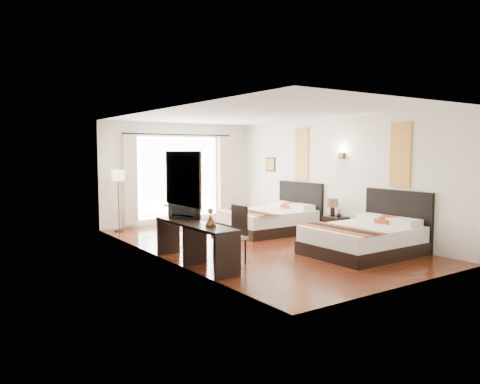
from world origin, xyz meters
TOP-DOWN VIEW (x-y plane):
  - floor at (0.00, 0.00)m, footprint 4.50×7.50m
  - ceiling at (0.00, 0.00)m, footprint 4.50×7.50m
  - wall_headboard at (2.25, 0.00)m, footprint 0.01×7.50m
  - wall_desk at (-2.25, 0.00)m, footprint 0.01×7.50m
  - wall_window at (0.00, 3.75)m, footprint 4.50×0.01m
  - wall_entry at (0.00, -3.75)m, footprint 4.50×0.01m
  - window_glass at (0.00, 3.73)m, footprint 2.40×0.02m
  - sheer_curtain at (0.00, 3.67)m, footprint 2.30×0.02m
  - drape_left at (-1.45, 3.63)m, footprint 0.35×0.14m
  - drape_right at (1.45, 3.63)m, footprint 0.35×0.14m
  - art_panel_near at (2.23, -1.92)m, footprint 0.03×0.50m
  - art_panel_far at (2.23, 1.10)m, footprint 0.03×0.50m
  - wall_sconce at (2.19, -0.33)m, footprint 0.10×0.14m
  - mirror_frame at (-2.22, -0.80)m, footprint 0.04×1.25m
  - mirror_glass at (-2.19, -0.80)m, footprint 0.01×1.12m
  - bed_near at (1.23, -1.92)m, footprint 2.16×1.68m
  - bed_far at (1.22, 1.10)m, footprint 2.17×1.69m
  - nightstand at (2.03, -0.33)m, footprint 0.42×0.51m
  - table_lamp at (1.99, -0.26)m, footprint 0.26×0.26m
  - vase at (2.02, -0.43)m, footprint 0.12×0.12m
  - console_desk at (-1.99, -0.80)m, footprint 0.50×2.20m
  - television at (-1.97, -0.25)m, footprint 0.40×0.73m
  - bronze_figurine at (-1.99, -1.35)m, footprint 0.24×0.24m
  - desk_chair at (-1.42, -1.09)m, footprint 0.49×0.49m
  - floor_lamp at (-1.88, 3.36)m, footprint 0.31×0.31m
  - side_table at (-0.51, 3.04)m, footprint 0.55×0.55m
  - fruit_bowl at (-0.54, 3.08)m, footprint 0.27×0.27m
  - window_chair at (0.09, 3.17)m, footprint 0.50×0.50m
  - jute_rug at (0.06, 2.46)m, footprint 1.35×0.98m

SIDE VIEW (x-z plane):
  - floor at x=0.00m, z-range -0.01..0.00m
  - jute_rug at x=0.06m, z-range 0.00..0.01m
  - nightstand at x=2.03m, z-range 0.00..0.49m
  - window_chair at x=0.09m, z-range -0.18..0.76m
  - bed_near at x=1.23m, z-range -0.29..0.92m
  - bed_far at x=1.22m, z-range -0.29..0.93m
  - desk_chair at x=-1.42m, z-range -0.20..0.84m
  - side_table at x=-0.51m, z-range 0.00..0.64m
  - console_desk at x=-1.99m, z-range 0.00..0.76m
  - vase at x=2.02m, z-range 0.50..0.62m
  - fruit_bowl at x=-0.54m, z-range 0.64..0.69m
  - table_lamp at x=1.99m, z-range 0.57..0.98m
  - bronze_figurine at x=-1.99m, z-range 0.75..1.03m
  - television at x=-1.97m, z-range 0.75..1.19m
  - drape_left at x=-1.45m, z-range 0.10..2.46m
  - drape_right at x=1.45m, z-range 0.10..2.46m
  - sheer_curtain at x=0.00m, z-range 0.25..2.35m
  - window_glass at x=0.00m, z-range 0.20..2.40m
  - floor_lamp at x=-1.88m, z-range 0.54..2.09m
  - wall_headboard at x=2.25m, z-range 0.00..2.80m
  - wall_desk at x=-2.25m, z-range 0.00..2.80m
  - wall_window at x=0.00m, z-range 0.00..2.80m
  - wall_entry at x=0.00m, z-range 0.00..2.80m
  - mirror_frame at x=-2.22m, z-range 1.08..2.02m
  - mirror_glass at x=-2.19m, z-range 1.14..1.96m
  - wall_sconce at x=2.19m, z-range 1.85..1.99m
  - art_panel_near at x=2.23m, z-range 1.27..2.62m
  - art_panel_far at x=2.23m, z-range 1.27..2.62m
  - ceiling at x=0.00m, z-range 2.78..2.80m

